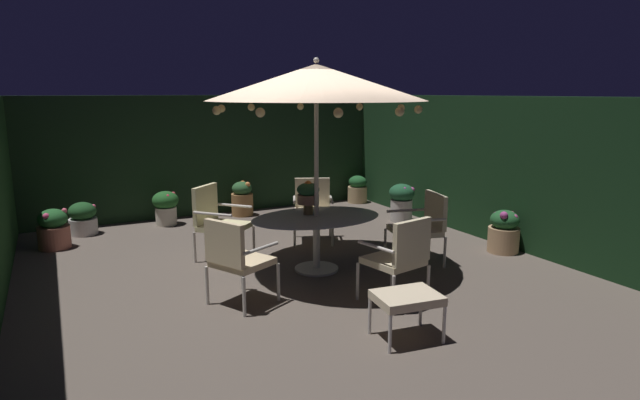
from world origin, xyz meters
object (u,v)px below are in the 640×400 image
patio_dining_table (316,226)px  potted_plant_back_left (83,218)px  potted_plant_back_center (54,229)px  potted_plant_left_near (242,198)px  patio_chair_south (313,205)px  patio_chair_east (400,254)px  potted_plant_front_corner (402,201)px  ottoman_footrest (407,299)px  centerpiece_planter (308,194)px  potted_plant_right_near (357,189)px  potted_plant_left_far (166,206)px  patio_chair_southeast (422,223)px  patio_chair_northeast (236,256)px  potted_plant_back_right (504,231)px  patio_chair_north (217,218)px  patio_umbrella (316,83)px

patio_dining_table → potted_plant_back_left: patio_dining_table is taller
patio_dining_table → potted_plant_back_center: (-2.97, 2.59, -0.30)m
potted_plant_left_near → patio_chair_south: bearing=-78.4°
patio_chair_east → potted_plant_front_corner: size_ratio=1.43×
patio_dining_table → ottoman_footrest: bearing=-93.6°
ottoman_footrest → patio_dining_table: bearing=86.4°
ottoman_footrest → potted_plant_back_left: 5.87m
centerpiece_planter → potted_plant_right_near: (2.71, 3.29, -0.70)m
patio_chair_south → ottoman_footrest: patio_chair_south is taller
patio_chair_east → potted_plant_right_near: bearing=63.9°
ottoman_footrest → potted_plant_left_far: 5.51m
patio_chair_southeast → ottoman_footrest: bearing=-130.9°
patio_chair_east → patio_chair_south: patio_chair_east is taller
centerpiece_planter → ottoman_footrest: 2.33m
potted_plant_back_left → centerpiece_planter: bearing=-51.2°
patio_chair_northeast → patio_dining_table: bearing=27.0°
patio_chair_south → potted_plant_left_far: 2.70m
patio_chair_southeast → potted_plant_back_left: size_ratio=1.78×
centerpiece_planter → potted_plant_front_corner: size_ratio=0.65×
patio_chair_northeast → potted_plant_back_right: bearing=2.1°
patio_chair_northeast → potted_plant_front_corner: patio_chair_northeast is taller
patio_chair_south → ottoman_footrest: (-0.72, -3.41, -0.16)m
potted_plant_right_near → patio_chair_south: bearing=-134.3°
patio_dining_table → potted_plant_back_center: patio_dining_table is taller
potted_plant_back_center → potted_plant_back_left: (0.43, 0.65, -0.03)m
potted_plant_back_center → potted_plant_left_far: same height
patio_chair_southeast → patio_chair_south: 1.83m
ottoman_footrest → potted_plant_left_far: bearing=101.6°
patio_chair_east → ottoman_footrest: bearing=-120.8°
patio_chair_north → potted_plant_back_right: patio_chair_north is taller
patio_chair_northeast → patio_chair_southeast: size_ratio=1.02×
patio_chair_south → potted_plant_back_right: patio_chair_south is taller
patio_chair_east → patio_chair_south: 2.72m
patio_chair_southeast → potted_plant_left_near: (-1.23, 3.72, -0.22)m
patio_dining_table → patio_chair_south: bearing=65.7°
patio_umbrella → ottoman_footrest: 2.88m
patio_umbrella → potted_plant_left_near: bearing=87.3°
potted_plant_back_center → potted_plant_back_left: bearing=56.9°
patio_chair_southeast → patio_chair_northeast: bearing=-173.5°
patio_umbrella → patio_chair_south: (0.59, 1.30, -1.80)m
patio_chair_southeast → potted_plant_back_left: patio_chair_southeast is taller
patio_dining_table → potted_plant_back_center: size_ratio=2.89×
patio_chair_north → potted_plant_right_near: 4.35m
ottoman_footrest → potted_plant_left_near: (0.29, 5.49, -0.07)m
potted_plant_back_center → potted_plant_back_right: bearing=-28.5°
patio_chair_east → patio_chair_southeast: (1.11, 1.06, -0.02)m
potted_plant_right_near → potted_plant_front_corner: potted_plant_front_corner is taller
patio_dining_table → patio_chair_east: bearing=-78.3°
patio_umbrella → patio_chair_southeast: bearing=-13.8°
patio_chair_north → patio_chair_southeast: patio_chair_north is taller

